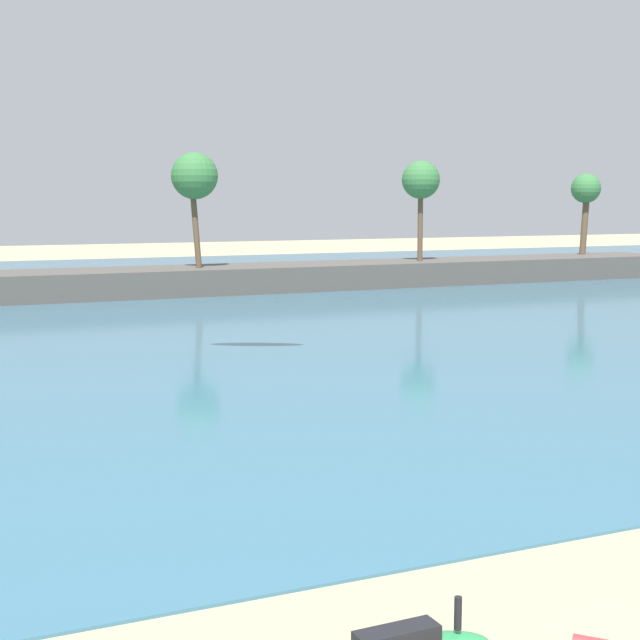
# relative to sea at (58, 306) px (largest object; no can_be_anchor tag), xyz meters

# --- Properties ---
(sea) EXTENTS (220.00, 87.67, 0.06)m
(sea) POSITION_rel_sea_xyz_m (0.00, 0.00, 0.00)
(sea) COLOR #386B84
(sea) RESTS_ON ground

